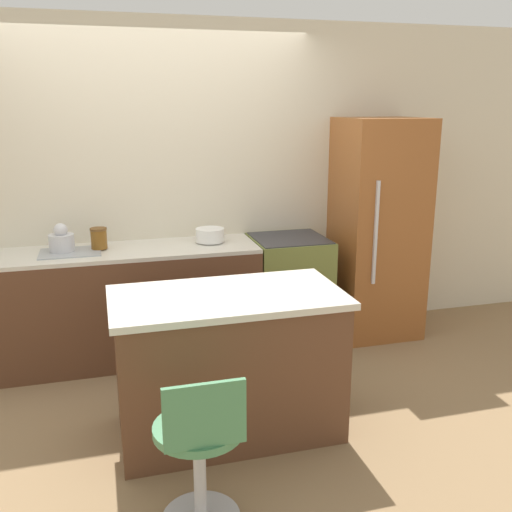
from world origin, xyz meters
The scene contains 10 objects.
ground_plane centered at (0.00, 0.00, 0.00)m, with size 14.00×14.00×0.00m, color #8E704C.
wall_back centered at (0.00, 0.64, 1.30)m, with size 8.00×0.06×2.60m.
back_counter centered at (-0.31, 0.31, 0.44)m, with size 2.07×0.59×0.89m.
kitchen_island centered at (0.24, -0.91, 0.44)m, with size 1.35×0.72×0.89m.
oven_range centered at (1.04, 0.31, 0.45)m, with size 0.61×0.60×0.89m.
refrigerator centered at (1.82, 0.30, 0.92)m, with size 0.67×0.65×1.84m.
stool_chair centered at (-0.07, -1.69, 0.39)m, with size 0.42×0.42×0.82m.
kettle centered at (-0.73, 0.36, 0.97)m, with size 0.18×0.18×0.21m.
mixing_bowl centered at (0.39, 0.36, 0.95)m, with size 0.22×0.22×0.11m.
canister_jar centered at (-0.46, 0.36, 0.97)m, with size 0.12×0.12×0.16m.
Camera 1 is at (-0.44, -3.97, 1.96)m, focal length 40.00 mm.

